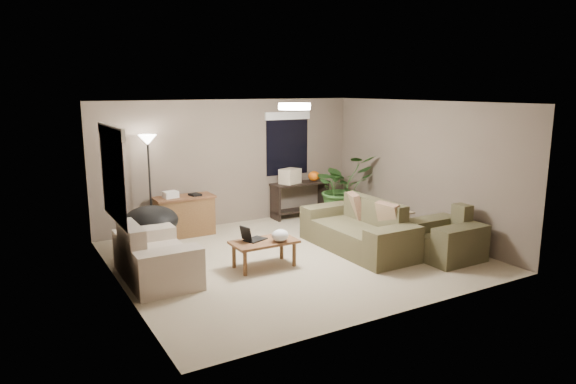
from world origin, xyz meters
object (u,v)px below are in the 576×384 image
coffee_table (264,245)px  papasan_chair (151,226)px  armchair (445,240)px  houseplant (343,194)px  floor_lamp (148,152)px  cat_scratching_post (406,227)px  desk (185,216)px  loveseat (154,259)px  main_sofa (359,233)px  console_table (300,197)px

coffee_table → papasan_chair: 2.05m
armchair → houseplant: 2.88m
floor_lamp → cat_scratching_post: 4.86m
desk → cat_scratching_post: desk is taller
coffee_table → cat_scratching_post: 2.99m
papasan_chair → cat_scratching_post: (4.29, -1.49, -0.25)m
floor_lamp → houseplant: size_ratio=1.39×
loveseat → cat_scratching_post: 4.60m
coffee_table → cat_scratching_post: (2.98, 0.08, -0.14)m
coffee_table → armchair: bearing=-21.5°
main_sofa → coffee_table: 1.82m
main_sofa → cat_scratching_post: bearing=5.2°
loveseat → coffee_table: loveseat is taller
desk → papasan_chair: bearing=-139.0°
papasan_chair → floor_lamp: floor_lamp is taller
armchair → papasan_chair: 4.85m
coffee_table → console_table: size_ratio=0.77×
armchair → loveseat: bearing=161.8°
console_table → houseplant: (0.65, -0.65, 0.10)m
armchair → floor_lamp: bearing=138.1°
desk → floor_lamp: bearing=173.1°
console_table → cat_scratching_post: bearing=-70.0°
armchair → houseplant: (0.02, 2.87, 0.24)m
desk → cat_scratching_post: (3.47, -2.20, -0.16)m
desk → console_table: size_ratio=0.85×
main_sofa → cat_scratching_post: 1.18m
houseplant → cat_scratching_post: size_ratio=2.75×
main_sofa → desk: (-2.30, 2.31, 0.08)m
armchair → console_table: armchair is taller
armchair → desk: bearing=133.9°
floor_lamp → main_sofa: bearing=-39.3°
armchair → papasan_chair: armchair is taller
houseplant → main_sofa: bearing=-118.0°
desk → loveseat: bearing=-120.1°
coffee_table → floor_lamp: bearing=114.8°
armchair → papasan_chair: bearing=146.8°
console_table → floor_lamp: bearing=-178.6°
houseplant → loveseat: bearing=-161.8°
papasan_chair → coffee_table: bearing=-50.2°
cat_scratching_post → loveseat: bearing=176.7°
desk → floor_lamp: floor_lamp is taller
coffee_table → cat_scratching_post: size_ratio=2.00×
armchair → desk: (-3.24, 3.37, 0.08)m
console_table → papasan_chair: size_ratio=1.19×
houseplant → papasan_chair: bearing=-176.9°
loveseat → coffee_table: (1.61, -0.35, 0.06)m
armchair → desk: size_ratio=0.91×
cat_scratching_post → floor_lamp: bearing=150.8°
armchair → floor_lamp: floor_lamp is taller
main_sofa → armchair: size_ratio=2.20×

